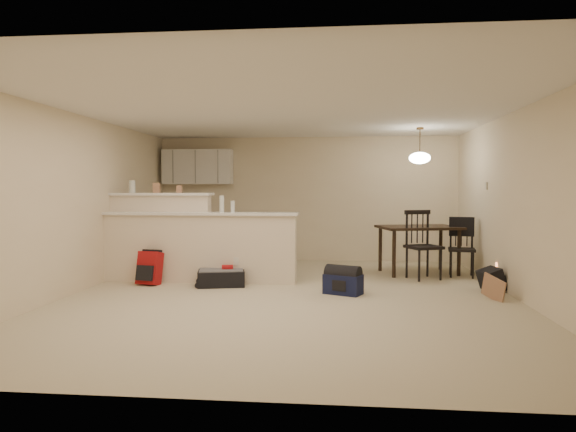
# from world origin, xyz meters

# --- Properties ---
(room) EXTENTS (7.00, 7.02, 2.50)m
(room) POSITION_xyz_m (0.00, 0.00, 1.25)
(room) COLOR beige
(room) RESTS_ON ground
(breakfast_bar) EXTENTS (3.08, 0.58, 1.39)m
(breakfast_bar) POSITION_xyz_m (-1.76, 0.98, 0.61)
(breakfast_bar) COLOR beige
(breakfast_bar) RESTS_ON ground
(upper_cabinets) EXTENTS (1.40, 0.34, 0.70)m
(upper_cabinets) POSITION_xyz_m (-2.20, 3.32, 1.90)
(upper_cabinets) COLOR white
(upper_cabinets) RESTS_ON room
(kitchen_counter) EXTENTS (1.80, 0.60, 0.90)m
(kitchen_counter) POSITION_xyz_m (-2.00, 3.19, 0.45)
(kitchen_counter) COLOR white
(kitchen_counter) RESTS_ON ground
(thermostat) EXTENTS (0.02, 0.12, 0.12)m
(thermostat) POSITION_xyz_m (2.98, 1.55, 1.50)
(thermostat) COLOR beige
(thermostat) RESTS_ON room
(jar) EXTENTS (0.10, 0.10, 0.20)m
(jar) POSITION_xyz_m (-2.67, 1.12, 1.49)
(jar) COLOR silver
(jar) RESTS_ON breakfast_bar
(cereal_box) EXTENTS (0.10, 0.07, 0.16)m
(cereal_box) POSITION_xyz_m (-2.27, 1.12, 1.47)
(cereal_box) COLOR #AD7C59
(cereal_box) RESTS_ON breakfast_bar
(small_box) EXTENTS (0.08, 0.06, 0.12)m
(small_box) POSITION_xyz_m (-1.89, 1.12, 1.45)
(small_box) COLOR #AD7C59
(small_box) RESTS_ON breakfast_bar
(bottle_a) EXTENTS (0.07, 0.07, 0.26)m
(bottle_a) POSITION_xyz_m (-1.15, 0.90, 1.22)
(bottle_a) COLOR silver
(bottle_a) RESTS_ON breakfast_bar
(bottle_b) EXTENTS (0.06, 0.06, 0.18)m
(bottle_b) POSITION_xyz_m (-0.98, 0.90, 1.18)
(bottle_b) COLOR silver
(bottle_b) RESTS_ON breakfast_bar
(dining_table) EXTENTS (1.48, 1.16, 0.82)m
(dining_table) POSITION_xyz_m (2.02, 2.07, 0.72)
(dining_table) COLOR black
(dining_table) RESTS_ON ground
(pendant_lamp) EXTENTS (0.36, 0.36, 0.62)m
(pendant_lamp) POSITION_xyz_m (2.02, 2.07, 1.99)
(pendant_lamp) COLOR brown
(pendant_lamp) RESTS_ON room
(dining_chair_near) EXTENTS (0.63, 0.62, 1.11)m
(dining_chair_near) POSITION_xyz_m (2.02, 1.49, 0.55)
(dining_chair_near) COLOR black
(dining_chair_near) RESTS_ON ground
(dining_chair_far) EXTENTS (0.49, 0.47, 0.96)m
(dining_chair_far) POSITION_xyz_m (2.68, 1.79, 0.48)
(dining_chair_far) COLOR black
(dining_chair_far) RESTS_ON ground
(suitcase) EXTENTS (0.77, 0.59, 0.23)m
(suitcase) POSITION_xyz_m (-1.10, 0.61, 0.12)
(suitcase) COLOR black
(suitcase) RESTS_ON ground
(red_backpack) EXTENTS (0.36, 0.27, 0.50)m
(red_backpack) POSITION_xyz_m (-2.21, 0.61, 0.25)
(red_backpack) COLOR #A91315
(red_backpack) RESTS_ON ground
(navy_duffel) EXTENTS (0.57, 0.45, 0.27)m
(navy_duffel) POSITION_xyz_m (0.72, 0.18, 0.14)
(navy_duffel) COLOR #12183B
(navy_duffel) RESTS_ON ground
(black_daypack) EXTENTS (0.31, 0.39, 0.31)m
(black_daypack) POSITION_xyz_m (2.83, 0.61, 0.16)
(black_daypack) COLOR black
(black_daypack) RESTS_ON ground
(cardboard_sheet) EXTENTS (0.19, 0.37, 0.30)m
(cardboard_sheet) POSITION_xyz_m (2.68, 0.00, 0.15)
(cardboard_sheet) COLOR #AD7C59
(cardboard_sheet) RESTS_ON ground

